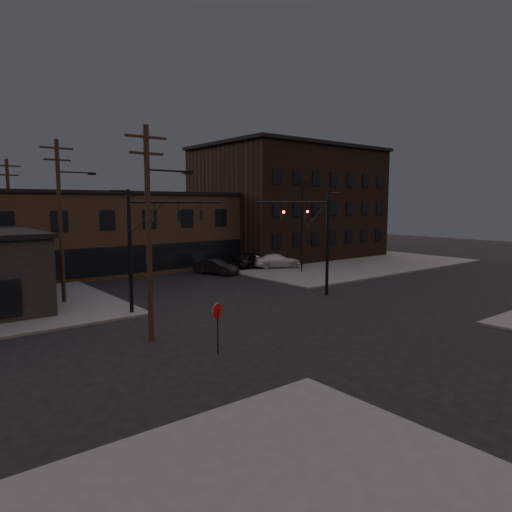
{
  "coord_description": "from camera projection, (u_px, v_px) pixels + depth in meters",
  "views": [
    {
      "loc": [
        -19.59,
        -19.53,
        7.13
      ],
      "look_at": [
        -0.15,
        5.0,
        3.5
      ],
      "focal_mm": 32.0,
      "sensor_mm": 36.0,
      "label": 1
    }
  ],
  "objects": [
    {
      "name": "utility_pole_mid",
      "position": [
        61.0,
        218.0,
        31.87
      ],
      "size": [
        3.7,
        0.28,
        11.5
      ],
      "color": "black",
      "rests_on": "ground"
    },
    {
      "name": "traffic_signal_near",
      "position": [
        317.0,
        233.0,
        34.35
      ],
      "size": [
        7.12,
        0.24,
        8.0
      ],
      "color": "black",
      "rests_on": "ground"
    },
    {
      "name": "sidewalk_ne",
      "position": [
        309.0,
        258.0,
        58.81
      ],
      "size": [
        30.0,
        30.0,
        0.15
      ],
      "primitive_type": "cube",
      "color": "#474744",
      "rests_on": "ground"
    },
    {
      "name": "ground",
      "position": [
        308.0,
        319.0,
        28.11
      ],
      "size": [
        140.0,
        140.0,
        0.0
      ],
      "primitive_type": "plane",
      "color": "black",
      "rests_on": "ground"
    },
    {
      "name": "traffic_signal_far",
      "position": [
        148.0,
        236.0,
        29.62
      ],
      "size": [
        7.12,
        0.24,
        8.0
      ],
      "color": "black",
      "rests_on": "ground"
    },
    {
      "name": "parked_car_lot_a",
      "position": [
        252.0,
        260.0,
        49.85
      ],
      "size": [
        5.18,
        2.78,
        1.67
      ],
      "primitive_type": "imported",
      "rotation": [
        0.0,
        0.0,
        1.74
      ],
      "color": "black",
      "rests_on": "sidewalk_ne"
    },
    {
      "name": "utility_pole_near",
      "position": [
        150.0,
        228.0,
        23.17
      ],
      "size": [
        3.7,
        0.28,
        11.0
      ],
      "color": "black",
      "rests_on": "ground"
    },
    {
      "name": "building_row",
      "position": [
        126.0,
        232.0,
        49.45
      ],
      "size": [
        40.0,
        12.0,
        8.0
      ],
      "primitive_type": "cube",
      "color": "brown",
      "rests_on": "ground"
    },
    {
      "name": "utility_pole_far",
      "position": [
        10.0,
        218.0,
        40.59
      ],
      "size": [
        2.2,
        0.28,
        11.0
      ],
      "color": "black",
      "rests_on": "ground"
    },
    {
      "name": "parked_car_lot_b",
      "position": [
        277.0,
        261.0,
        49.66
      ],
      "size": [
        5.6,
        4.08,
        1.51
      ],
      "primitive_type": "imported",
      "rotation": [
        0.0,
        0.0,
        1.14
      ],
      "color": "#B8B8BB",
      "rests_on": "sidewalk_ne"
    },
    {
      "name": "building_right",
      "position": [
        288.0,
        204.0,
        61.12
      ],
      "size": [
        22.0,
        16.0,
        14.0
      ],
      "primitive_type": "cube",
      "color": "black",
      "rests_on": "ground"
    },
    {
      "name": "stop_sign",
      "position": [
        218.0,
        316.0,
        21.42
      ],
      "size": [
        0.72,
        0.33,
        2.48
      ],
      "color": "black",
      "rests_on": "ground"
    },
    {
      "name": "car_crossing",
      "position": [
        216.0,
        267.0,
        45.88
      ],
      "size": [
        3.12,
        4.85,
        1.51
      ],
      "primitive_type": "imported",
      "rotation": [
        0.0,
        0.0,
        0.36
      ],
      "color": "black",
      "rests_on": "ground"
    },
    {
      "name": "lot_light_b",
      "position": [
        309.0,
        217.0,
        53.99
      ],
      "size": [
        1.5,
        0.28,
        9.14
      ],
      "color": "black",
      "rests_on": "ground"
    },
    {
      "name": "lot_light_a",
      "position": [
        302.0,
        219.0,
        46.4
      ],
      "size": [
        1.5,
        0.28,
        9.14
      ],
      "color": "black",
      "rests_on": "ground"
    }
  ]
}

